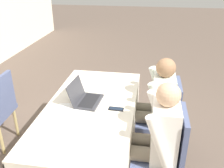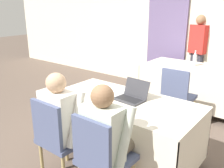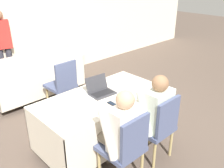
{
  "view_description": "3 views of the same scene",
  "coord_description": "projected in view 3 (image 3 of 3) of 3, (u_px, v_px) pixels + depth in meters",
  "views": [
    {
      "loc": [
        -2.09,
        -0.55,
        1.99
      ],
      "look_at": [
        0.0,
        -0.21,
        0.99
      ],
      "focal_mm": 40.0,
      "sensor_mm": 36.0,
      "label": 1
    },
    {
      "loc": [
        1.54,
        -2.18,
        1.8
      ],
      "look_at": [
        0.0,
        -0.21,
        0.99
      ],
      "focal_mm": 40.0,
      "sensor_mm": 36.0,
      "label": 2
    },
    {
      "loc": [
        -1.92,
        -2.23,
        2.25
      ],
      "look_at": [
        0.0,
        -0.21,
        0.99
      ],
      "focal_mm": 40.0,
      "sensor_mm": 36.0,
      "label": 3
    }
  ],
  "objects": [
    {
      "name": "wall_back",
      "position": [
        6.0,
        21.0,
        4.89
      ],
      "size": [
        12.0,
        0.06,
        2.7
      ],
      "color": "beige",
      "rests_on": "ground_plane"
    },
    {
      "name": "conference_table_near",
      "position": [
        101.0,
        108.0,
        3.37
      ],
      "size": [
        1.75,
        0.87,
        0.74
      ],
      "color": "beige",
      "rests_on": "ground_plane"
    },
    {
      "name": "chair_near_right",
      "position": [
        158.0,
        126.0,
        3.09
      ],
      "size": [
        0.44,
        0.44,
        0.91
      ],
      "rotation": [
        0.0,
        0.0,
        3.14
      ],
      "color": "tan",
      "rests_on": "ground_plane"
    },
    {
      "name": "person_white_shirt",
      "position": [
        153.0,
        111.0,
        3.09
      ],
      "size": [
        0.5,
        0.52,
        1.17
      ],
      "rotation": [
        0.0,
        0.0,
        3.14
      ],
      "color": "#665B4C",
      "rests_on": "ground_plane"
    },
    {
      "name": "cell_phone",
      "position": [
        112.0,
        104.0,
        3.1
      ],
      "size": [
        0.07,
        0.15,
        0.01
      ],
      "rotation": [
        0.0,
        0.0,
        -0.04
      ],
      "color": "black",
      "rests_on": "conference_table_near"
    },
    {
      "name": "person_red_shirt",
      "position": [
        3.0,
        45.0,
        4.95
      ],
      "size": [
        0.38,
        0.28,
        1.59
      ],
      "rotation": [
        0.0,
        0.0,
        -0.27
      ],
      "color": "#33333D",
      "rests_on": "ground_plane"
    },
    {
      "name": "paper_centre_table",
      "position": [
        130.0,
        84.0,
        3.64
      ],
      "size": [
        0.27,
        0.33,
        0.0
      ],
      "rotation": [
        0.0,
        0.0,
        0.21
      ],
      "color": "white",
      "rests_on": "conference_table_near"
    },
    {
      "name": "ground_plane",
      "position": [
        102.0,
        142.0,
        3.6
      ],
      "size": [
        24.0,
        24.0,
        0.0
      ],
      "primitive_type": "plane",
      "color": "brown"
    },
    {
      "name": "person_checkered_shirt",
      "position": [
        119.0,
        130.0,
        2.72
      ],
      "size": [
        0.5,
        0.52,
        1.17
      ],
      "rotation": [
        0.0,
        0.0,
        3.14
      ],
      "color": "#665B4C",
      "rests_on": "ground_plane"
    },
    {
      "name": "chair_far_spare",
      "position": [
        63.0,
        83.0,
        4.26
      ],
      "size": [
        0.45,
        0.45,
        0.91
      ],
      "rotation": [
        0.0,
        0.0,
        3.18
      ],
      "color": "tan",
      "rests_on": "ground_plane"
    },
    {
      "name": "paper_beside_laptop",
      "position": [
        89.0,
        95.0,
        3.34
      ],
      "size": [
        0.28,
        0.34,
        0.0
      ],
      "rotation": [
        0.0,
        0.0,
        0.25
      ],
      "color": "white",
      "rests_on": "conference_table_near"
    },
    {
      "name": "chair_near_left",
      "position": [
        126.0,
        146.0,
        2.72
      ],
      "size": [
        0.44,
        0.44,
        0.91
      ],
      "rotation": [
        0.0,
        0.0,
        3.14
      ],
      "color": "tan",
      "rests_on": "ground_plane"
    },
    {
      "name": "water_bottle",
      "position": [
        26.0,
        52.0,
        4.67
      ],
      "size": [
        0.07,
        0.07,
        0.27
      ],
      "color": "#B7B7C1",
      "rests_on": "conference_table_far"
    },
    {
      "name": "conference_table_far",
      "position": [
        34.0,
        68.0,
        4.76
      ],
      "size": [
        1.75,
        0.87,
        0.74
      ],
      "color": "beige",
      "rests_on": "ground_plane"
    },
    {
      "name": "laptop",
      "position": [
        101.0,
        90.0,
        3.36
      ],
      "size": [
        0.35,
        0.31,
        0.22
      ],
      "rotation": [
        0.0,
        0.0,
        -0.08
      ],
      "color": "#333338",
      "rests_on": "conference_table_near"
    }
  ]
}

